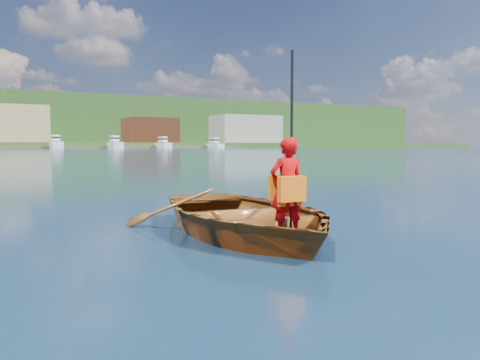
% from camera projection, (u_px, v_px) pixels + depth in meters
% --- Properties ---
extents(ground, '(600.00, 600.00, 0.00)m').
position_uv_depth(ground, '(254.00, 228.00, 6.83)').
color(ground, '#12263F').
rests_on(ground, ground).
extents(rowboat, '(2.97, 4.03, 0.81)m').
position_uv_depth(rowboat, '(244.00, 215.00, 6.38)').
color(rowboat, brown).
rests_on(rowboat, ground).
extents(child_paddler, '(0.45, 0.35, 2.26)m').
position_uv_depth(child_paddler, '(287.00, 187.00, 5.59)').
color(child_paddler, '#B80407').
rests_on(child_paddler, ground).
extents(shoreline, '(400.00, 140.00, 22.00)m').
position_uv_depth(shoreline, '(12.00, 125.00, 216.97)').
color(shoreline, '#2F4D21').
rests_on(shoreline, ground).
extents(hillside_trees, '(263.10, 85.00, 24.52)m').
position_uv_depth(hillside_trees, '(78.00, 113.00, 223.26)').
color(hillside_trees, '#382314').
rests_on(hillside_trees, ground).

